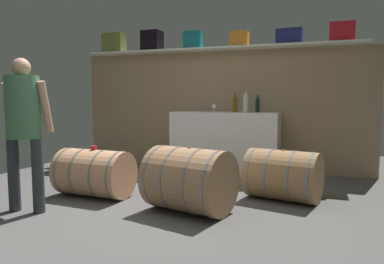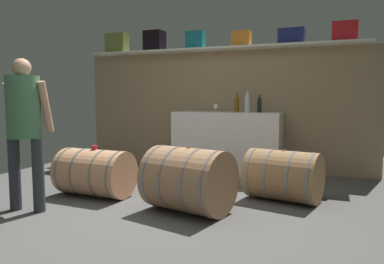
{
  "view_description": "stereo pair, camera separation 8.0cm",
  "coord_description": "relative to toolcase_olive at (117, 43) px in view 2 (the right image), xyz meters",
  "views": [
    {
      "loc": [
        1.58,
        -3.21,
        1.17
      ],
      "look_at": [
        0.21,
        0.68,
        0.78
      ],
      "focal_mm": 33.73,
      "sensor_mm": 36.0,
      "label": 1
    },
    {
      "loc": [
        1.65,
        -3.18,
        1.17
      ],
      "look_at": [
        0.21,
        0.68,
        0.78
      ],
      "focal_mm": 33.73,
      "sensor_mm": 36.0,
      "label": 2
    }
  ],
  "objects": [
    {
      "name": "toolcase_black",
      "position": [
        0.74,
        0.0,
        -0.0
      ],
      "size": [
        0.33,
        0.27,
        0.34
      ],
      "primitive_type": "cube",
      "rotation": [
        0.0,
        0.0,
        -0.04
      ],
      "color": "black",
      "rests_on": "high_shelf_board"
    },
    {
      "name": "wine_barrel_near",
      "position": [
        0.95,
        -2.05,
        -1.86
      ],
      "size": [
        0.9,
        0.61,
        0.57
      ],
      "rotation": [
        0.0,
        0.0,
        -0.06
      ],
      "color": "tan",
      "rests_on": "ground"
    },
    {
      "name": "back_wall_panel",
      "position": [
        1.87,
        0.15,
        -1.17
      ],
      "size": [
        4.86,
        0.1,
        1.94
      ],
      "primitive_type": "cube",
      "color": "#9B8160",
      "rests_on": "ground"
    },
    {
      "name": "tasting_cup",
      "position": [
        0.95,
        -2.05,
        -1.55
      ],
      "size": [
        0.07,
        0.07,
        0.05
      ],
      "primitive_type": "cylinder",
      "color": "red",
      "rests_on": "wine_barrel_near"
    },
    {
      "name": "wine_barrel_far",
      "position": [
        3.09,
        -1.47,
        -1.85
      ],
      "size": [
        0.91,
        0.73,
        0.59
      ],
      "rotation": [
        0.0,
        0.0,
        -0.22
      ],
      "color": "#9B7248",
      "rests_on": "ground"
    },
    {
      "name": "toolcase_orange",
      "position": [
        2.24,
        0.0,
        -0.05
      ],
      "size": [
        0.29,
        0.2,
        0.24
      ],
      "primitive_type": "cube",
      "rotation": [
        0.0,
        0.0,
        0.02
      ],
      "color": "orange",
      "rests_on": "high_shelf_board"
    },
    {
      "name": "wine_barrel_flank",
      "position": [
        2.22,
        -2.23,
        -1.8
      ],
      "size": [
        0.96,
        0.84,
        0.67
      ],
      "rotation": [
        0.0,
        0.0,
        -0.25
      ],
      "color": "#A37652",
      "rests_on": "ground"
    },
    {
      "name": "wine_bottle_dark",
      "position": [
        2.58,
        -0.2,
        -1.06
      ],
      "size": [
        0.06,
        0.06,
        0.26
      ],
      "color": "black",
      "rests_on": "work_cabinet"
    },
    {
      "name": "wine_bottle_amber",
      "position": [
        2.24,
        -0.23,
        -1.05
      ],
      "size": [
        0.07,
        0.07,
        0.29
      ],
      "color": "brown",
      "rests_on": "work_cabinet"
    },
    {
      "name": "toolcase_red",
      "position": [
        3.73,
        0.0,
        -0.03
      ],
      "size": [
        0.34,
        0.28,
        0.27
      ],
      "primitive_type": "cube",
      "rotation": [
        0.0,
        0.0,
        -0.01
      ],
      "color": "red",
      "rests_on": "high_shelf_board"
    },
    {
      "name": "toolcase_teal",
      "position": [
        1.48,
        0.0,
        -0.03
      ],
      "size": [
        0.3,
        0.19,
        0.29
      ],
      "primitive_type": "cube",
      "rotation": [
        0.0,
        0.0,
        0.03
      ],
      "color": "#14737F",
      "rests_on": "high_shelf_board"
    },
    {
      "name": "winemaker_pouring",
      "position": [
        0.63,
        -2.78,
        -1.17
      ],
      "size": [
        0.49,
        0.39,
        1.57
      ],
      "rotation": [
        0.0,
        0.0,
        0.13
      ],
      "color": "#2D3338",
      "rests_on": "ground"
    },
    {
      "name": "high_shelf_board",
      "position": [
        1.87,
        0.0,
        -0.19
      ],
      "size": [
        4.47,
        0.4,
        0.03
      ],
      "primitive_type": "cube",
      "color": "white",
      "rests_on": "back_wall_panel"
    },
    {
      "name": "toolcase_navy",
      "position": [
        3.0,
        0.0,
        -0.05
      ],
      "size": [
        0.39,
        0.23,
        0.23
      ],
      "primitive_type": "cube",
      "rotation": [
        0.0,
        0.0,
        -0.07
      ],
      "color": "navy",
      "rests_on": "high_shelf_board"
    },
    {
      "name": "wine_glass",
      "position": [
        1.96,
        -0.42,
        -1.1
      ],
      "size": [
        0.07,
        0.07,
        0.12
      ],
      "color": "white",
      "rests_on": "work_cabinet"
    },
    {
      "name": "toolcase_olive",
      "position": [
        0.0,
        0.0,
        0.0
      ],
      "size": [
        0.39,
        0.21,
        0.34
      ],
      "primitive_type": "cube",
      "rotation": [
        0.0,
        0.0,
        -0.02
      ],
      "color": "olive",
      "rests_on": "high_shelf_board"
    },
    {
      "name": "wine_bottle_clear",
      "position": [
        2.44,
        -0.44,
        -1.03
      ],
      "size": [
        0.08,
        0.08,
        0.33
      ],
      "color": "#B1BBB8",
      "rests_on": "work_cabinet"
    },
    {
      "name": "work_cabinet",
      "position": [
        2.09,
        -0.21,
        -1.66
      ],
      "size": [
        1.65,
        0.6,
        0.96
      ],
      "primitive_type": "cube",
      "color": "white",
      "rests_on": "ground"
    },
    {
      "name": "ground_plane",
      "position": [
        1.87,
        -1.8,
        -2.15
      ],
      "size": [
        6.06,
        8.4,
        0.02
      ],
      "primitive_type": "cube",
      "color": "#555452"
    }
  ]
}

